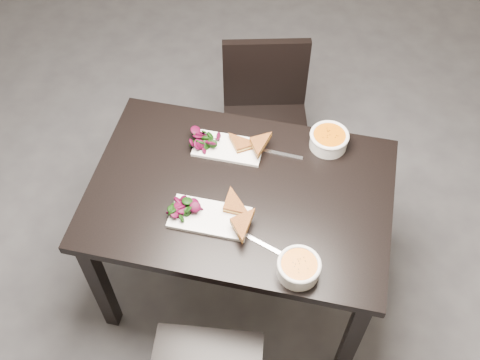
% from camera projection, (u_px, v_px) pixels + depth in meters
% --- Properties ---
extents(ground, '(5.00, 5.00, 0.00)m').
position_uv_depth(ground, '(176.00, 191.00, 3.17)').
color(ground, '#47474C').
rests_on(ground, ground).
extents(table, '(1.20, 0.80, 0.75)m').
position_uv_depth(table, '(240.00, 205.00, 2.33)').
color(table, black).
rests_on(table, ground).
extents(chair_far, '(0.51, 0.51, 0.85)m').
position_uv_depth(chair_far, '(265.00, 113.00, 2.87)').
color(chair_far, black).
rests_on(chair_far, ground).
extents(plate_near, '(0.30, 0.15, 0.02)m').
position_uv_depth(plate_near, '(210.00, 217.00, 2.17)').
color(plate_near, white).
rests_on(plate_near, table).
extents(sandwich_near, '(0.16, 0.12, 0.05)m').
position_uv_depth(sandwich_near, '(227.00, 213.00, 2.14)').
color(sandwich_near, '#994F20').
rests_on(sandwich_near, plate_near).
extents(salad_near, '(0.09, 0.09, 0.04)m').
position_uv_depth(salad_near, '(184.00, 209.00, 2.16)').
color(salad_near, black).
rests_on(salad_near, plate_near).
extents(soup_bowl_near, '(0.16, 0.16, 0.07)m').
position_uv_depth(soup_bowl_near, '(299.00, 267.00, 2.00)').
color(soup_bowl_near, white).
rests_on(soup_bowl_near, table).
extents(cutlery_near, '(0.18, 0.07, 0.00)m').
position_uv_depth(cutlery_near, '(260.00, 243.00, 2.11)').
color(cutlery_near, silver).
rests_on(cutlery_near, table).
extents(plate_far, '(0.29, 0.14, 0.01)m').
position_uv_depth(plate_far, '(228.00, 148.00, 2.38)').
color(plate_far, white).
rests_on(plate_far, table).
extents(sandwich_far, '(0.18, 0.17, 0.05)m').
position_uv_depth(sandwich_far, '(243.00, 148.00, 2.33)').
color(sandwich_far, '#994F20').
rests_on(sandwich_far, plate_far).
extents(salad_far, '(0.09, 0.08, 0.04)m').
position_uv_depth(salad_far, '(205.00, 140.00, 2.37)').
color(salad_far, black).
rests_on(salad_far, plate_far).
extents(soup_bowl_far, '(0.16, 0.16, 0.07)m').
position_uv_depth(soup_bowl_far, '(329.00, 139.00, 2.36)').
color(soup_bowl_far, white).
rests_on(soup_bowl_far, table).
extents(cutlery_far, '(0.18, 0.03, 0.00)m').
position_uv_depth(cutlery_far, '(281.00, 154.00, 2.36)').
color(cutlery_far, silver).
rests_on(cutlery_far, table).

